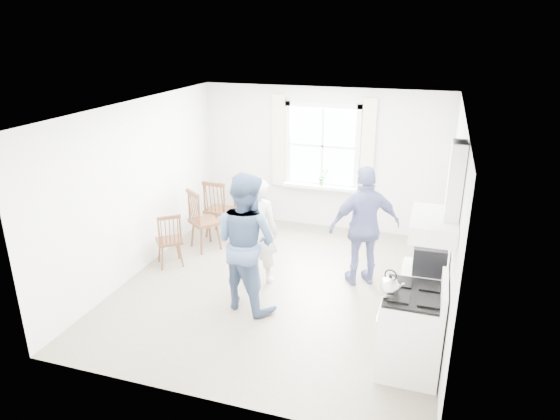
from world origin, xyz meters
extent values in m
cube|color=gray|center=(0.00, 0.00, -0.01)|extent=(4.62, 5.12, 0.02)
cube|color=silver|center=(0.00, 2.52, 1.30)|extent=(4.62, 0.04, 2.64)
cube|color=silver|center=(0.00, -2.52, 1.30)|extent=(4.62, 0.04, 2.64)
cube|color=silver|center=(-2.27, 0.00, 1.30)|extent=(0.04, 5.12, 2.64)
cube|color=silver|center=(2.27, 0.00, 1.30)|extent=(0.04, 5.12, 2.64)
cube|color=white|center=(0.00, 0.00, 2.61)|extent=(4.62, 5.12, 0.02)
cube|color=white|center=(0.00, 2.48, 1.55)|extent=(1.20, 0.02, 1.40)
cube|color=white|center=(0.00, 2.46, 2.29)|extent=(1.38, 0.09, 0.09)
cube|color=white|center=(0.00, 2.46, 0.81)|extent=(1.38, 0.09, 0.09)
cube|color=white|center=(-0.65, 2.46, 1.55)|extent=(0.09, 0.09, 1.58)
cube|color=white|center=(0.65, 2.46, 1.55)|extent=(0.09, 0.09, 1.58)
cube|color=white|center=(0.00, 2.38, 0.82)|extent=(1.38, 0.24, 0.06)
cube|color=beige|center=(-0.82, 2.44, 1.60)|extent=(0.24, 0.05, 1.70)
cube|color=beige|center=(0.82, 2.44, 1.60)|extent=(0.24, 0.05, 1.70)
cube|color=white|center=(2.02, -1.35, 1.74)|extent=(0.45, 0.76, 0.18)
cube|color=white|center=(2.17, -1.35, 2.21)|extent=(0.14, 0.30, 0.76)
cube|color=slate|center=(-1.40, 2.33, 0.40)|extent=(0.40, 0.30, 0.80)
cube|color=white|center=(1.91, -1.35, 0.46)|extent=(0.65, 0.76, 0.92)
cube|color=black|center=(1.91, -1.35, 0.94)|extent=(0.61, 0.72, 0.03)
cube|color=white|center=(2.20, -1.35, 1.02)|extent=(0.06, 0.76, 0.20)
cylinder|color=silver|center=(1.56, -1.35, 0.70)|extent=(0.02, 0.61, 0.02)
sphere|color=silver|center=(1.65, -1.49, 1.06)|extent=(0.22, 0.22, 0.22)
cylinder|color=silver|center=(1.65, -1.49, 0.99)|extent=(0.19, 0.19, 0.04)
torus|color=black|center=(1.65, -1.49, 1.19)|extent=(0.14, 0.05, 0.14)
cube|color=white|center=(1.98, -0.65, 0.45)|extent=(0.50, 0.55, 0.90)
cube|color=black|center=(2.03, -0.71, 0.99)|extent=(0.38, 0.34, 0.18)
cube|color=black|center=(2.03, -0.71, 1.15)|extent=(0.38, 0.34, 0.16)
cube|color=olive|center=(2.02, -0.74, 0.99)|extent=(0.30, 0.24, 0.18)
cube|color=#482917|center=(-1.63, 1.47, 0.49)|extent=(0.48, 0.46, 0.05)
cube|color=#482917|center=(-1.64, 1.28, 0.78)|extent=(0.44, 0.09, 0.58)
cylinder|color=#482917|center=(-1.63, 1.47, 0.23)|extent=(0.04, 0.04, 0.46)
cube|color=#482917|center=(-1.63, 0.88, 0.49)|extent=(0.62, 0.62, 0.05)
cube|color=#482917|center=(-1.75, 0.73, 0.78)|extent=(0.38, 0.32, 0.58)
cylinder|color=#482917|center=(-1.63, 0.88, 0.23)|extent=(0.04, 0.04, 0.46)
cube|color=#482917|center=(-1.90, 0.13, 0.41)|extent=(0.52, 0.52, 0.05)
cube|color=#482917|center=(-1.80, 0.01, 0.65)|extent=(0.32, 0.27, 0.49)
cylinder|color=#482917|center=(-1.90, 0.13, 0.20)|extent=(0.03, 0.03, 0.39)
imported|color=silver|center=(-0.36, 0.09, 0.80)|extent=(0.65, 0.65, 1.60)
imported|color=#43577C|center=(-0.28, -0.64, 0.94)|extent=(1.17, 1.17, 1.88)
imported|color=navy|center=(1.11, 0.48, 0.89)|extent=(1.42, 1.42, 1.79)
imported|color=#367938|center=(0.05, 2.36, 1.01)|extent=(0.23, 0.23, 0.32)
cube|color=#482917|center=(-1.16, 1.61, 0.49)|extent=(0.61, 0.61, 0.05)
cube|color=#482917|center=(-1.32, 1.51, 0.78)|extent=(0.28, 0.40, 0.58)
cylinder|color=#482917|center=(-1.16, 1.61, 0.23)|extent=(0.04, 0.04, 0.47)
camera|label=1|loc=(1.96, -6.20, 3.60)|focal=32.00mm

